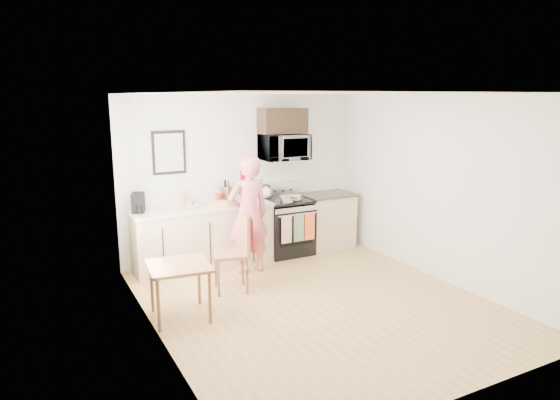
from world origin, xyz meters
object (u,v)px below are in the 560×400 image
person (248,215)px  chair (241,241)px  range (287,228)px  dining_table (179,271)px  microwave (284,147)px  cake (295,198)px

person → chair: bearing=55.8°
range → chair: (-1.29, -1.11, 0.24)m
person → dining_table: bearing=35.6°
person → chair: (-0.36, -0.58, -0.20)m
range → dining_table: 2.78m
microwave → dining_table: microwave is taller
cake → dining_table: bearing=-148.4°
chair → cake: (1.36, 0.98, 0.29)m
range → dining_table: range is taller
person → cake: (1.00, 0.40, 0.09)m
person → chair: size_ratio=1.66×
person → cake: size_ratio=7.08×
dining_table → cake: size_ratio=2.84×
cake → chair: bearing=-144.2°
dining_table → range: bearing=34.7°
chair → cake: size_ratio=4.26×
person → chair: person is taller
dining_table → cake: (2.35, 1.45, 0.38)m
range → dining_table: bearing=-145.3°
range → cake: range is taller
microwave → cake: (0.07, -0.23, -0.80)m
person → dining_table: size_ratio=2.49×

